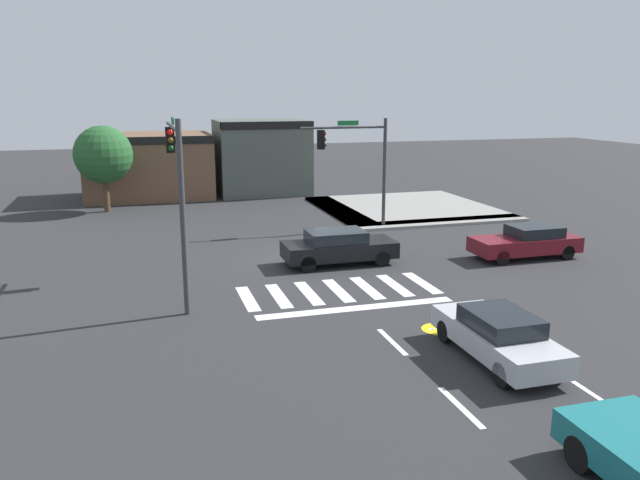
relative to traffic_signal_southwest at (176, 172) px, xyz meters
The scene contains 12 objects.
ground_plane 7.73m from the traffic_signal_southwest, 32.06° to the left, with size 120.00×120.00×0.00m, color #2B2B2D.
crosswalk_near 7.03m from the traffic_signal_southwest, 11.52° to the right, with size 7.03×2.77×0.01m.
lane_markings 11.25m from the traffic_signal_southwest, 50.68° to the right, with size 6.80×18.75×0.01m.
bike_detector_marking 10.05m from the traffic_signal_southwest, 37.92° to the right, with size 1.02×1.02×0.01m.
curb_corner_northeast 19.39m from the traffic_signal_southwest, 42.65° to the left, with size 10.00×10.60×0.15m.
storefront_row 22.50m from the traffic_signal_southwest, 82.71° to the left, with size 14.89×6.19×5.08m.
traffic_signal_southwest is the anchor object (origin of this frame).
traffic_signal_northeast 12.83m from the traffic_signal_southwest, 42.13° to the left, with size 4.57×0.32×5.68m.
car_maroon 15.10m from the traffic_signal_southwest, ahead, with size 4.63×1.77×1.39m.
car_silver 11.66m from the traffic_signal_southwest, 46.53° to the right, with size 1.70×4.38×1.35m.
car_black 7.81m from the traffic_signal_southwest, 19.49° to the left, with size 4.63×1.86×1.43m.
roadside_tree 17.69m from the traffic_signal_southwest, 100.04° to the left, with size 3.38×3.38×5.09m.
Camera 1 is at (-6.73, -25.12, 6.96)m, focal length 35.40 mm.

